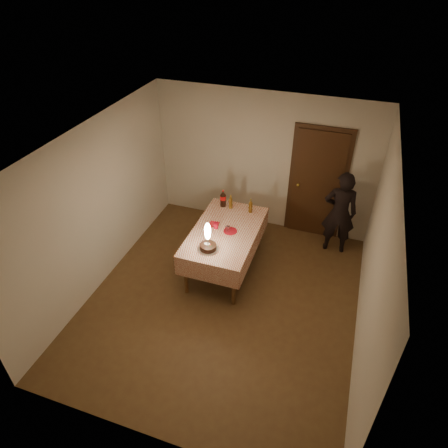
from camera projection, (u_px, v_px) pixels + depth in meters
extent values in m
cube|color=brown|center=(223.00, 300.00, 6.23)|extent=(4.00, 4.50, 0.01)
cube|color=beige|center=(263.00, 162.00, 7.20)|extent=(4.00, 0.04, 2.60)
cube|color=beige|center=(144.00, 370.00, 3.74)|extent=(4.00, 0.04, 2.60)
cube|color=beige|center=(97.00, 207.00, 6.00)|extent=(0.04, 4.50, 2.60)
cube|color=beige|center=(375.00, 265.00, 4.94)|extent=(0.04, 4.50, 2.60)
cube|color=silver|center=(222.00, 146.00, 4.71)|extent=(4.00, 4.50, 0.04)
cube|color=#472814|center=(317.00, 185.00, 7.07)|extent=(0.85, 0.05, 2.05)
sphere|color=#B28C33|center=(298.00, 185.00, 7.13)|extent=(0.06, 0.06, 0.06)
cube|color=brown|center=(225.00, 232.00, 6.40)|extent=(0.90, 1.60, 0.04)
cylinder|color=brown|center=(186.00, 274.00, 6.16)|extent=(0.07, 0.07, 0.74)
cylinder|color=brown|center=(234.00, 286.00, 5.95)|extent=(0.07, 0.07, 0.74)
cylinder|color=brown|center=(218.00, 222.00, 7.30)|extent=(0.07, 0.07, 0.74)
cylinder|color=brown|center=(259.00, 230.00, 7.09)|extent=(0.07, 0.07, 0.74)
cube|color=white|center=(225.00, 231.00, 6.38)|extent=(1.02, 1.72, 0.01)
cube|color=white|center=(206.00, 273.00, 5.83)|extent=(1.02, 0.01, 0.34)
cube|color=white|center=(240.00, 212.00, 7.14)|extent=(1.02, 0.01, 0.34)
cube|color=white|center=(196.00, 233.00, 6.62)|extent=(0.01, 1.72, 0.34)
cube|color=white|center=(255.00, 246.00, 6.35)|extent=(0.01, 1.72, 0.34)
cylinder|color=white|center=(208.00, 249.00, 5.99)|extent=(0.31, 0.31, 0.01)
cylinder|color=black|center=(208.00, 247.00, 5.97)|extent=(0.25, 0.25, 0.08)
cylinder|color=white|center=(207.00, 244.00, 5.96)|extent=(0.07, 0.07, 0.00)
sphere|color=red|center=(210.00, 245.00, 5.92)|extent=(0.02, 0.02, 0.02)
cube|color=#19721E|center=(211.00, 246.00, 5.92)|extent=(0.02, 0.01, 0.00)
cube|color=#19721E|center=(209.00, 246.00, 5.92)|extent=(0.01, 0.02, 0.00)
cylinder|color=#262628|center=(208.00, 242.00, 5.91)|extent=(0.01, 0.01, 0.12)
ellipsoid|color=#FFF2BF|center=(208.00, 231.00, 5.80)|extent=(0.09, 0.09, 0.29)
sphere|color=white|center=(208.00, 237.00, 5.87)|extent=(0.04, 0.04, 0.04)
cylinder|color=#A90B18|center=(230.00, 231.00, 6.36)|extent=(0.22, 0.22, 0.01)
cylinder|color=#B40C23|center=(216.00, 226.00, 6.40)|extent=(0.08, 0.08, 0.10)
cylinder|color=white|center=(228.00, 229.00, 6.34)|extent=(0.07, 0.07, 0.09)
cube|color=red|center=(214.00, 224.00, 6.50)|extent=(0.15, 0.15, 0.02)
cylinder|color=black|center=(223.00, 201.00, 6.90)|extent=(0.10, 0.10, 0.22)
cylinder|color=red|center=(223.00, 198.00, 6.86)|extent=(0.10, 0.10, 0.07)
cone|color=black|center=(223.00, 193.00, 6.81)|extent=(0.10, 0.10, 0.08)
cylinder|color=red|center=(223.00, 191.00, 6.78)|extent=(0.03, 0.03, 0.02)
cylinder|color=#5C3A0F|center=(231.00, 204.00, 6.85)|extent=(0.06, 0.06, 0.18)
cone|color=#5C3A0F|center=(231.00, 198.00, 6.78)|extent=(0.06, 0.06, 0.06)
cylinder|color=olive|center=(231.00, 196.00, 6.76)|extent=(0.02, 0.02, 0.02)
cylinder|color=#5C3A0F|center=(251.00, 207.00, 6.76)|extent=(0.06, 0.06, 0.18)
cone|color=#5C3A0F|center=(251.00, 202.00, 6.69)|extent=(0.06, 0.06, 0.06)
cylinder|color=olive|center=(251.00, 200.00, 6.67)|extent=(0.02, 0.02, 0.02)
imported|color=black|center=(339.00, 213.00, 6.81)|extent=(0.60, 0.42, 1.56)
cube|color=black|center=(345.00, 181.00, 6.59)|extent=(0.14, 0.10, 0.10)
cylinder|color=black|center=(345.00, 179.00, 6.65)|extent=(0.08, 0.09, 0.08)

